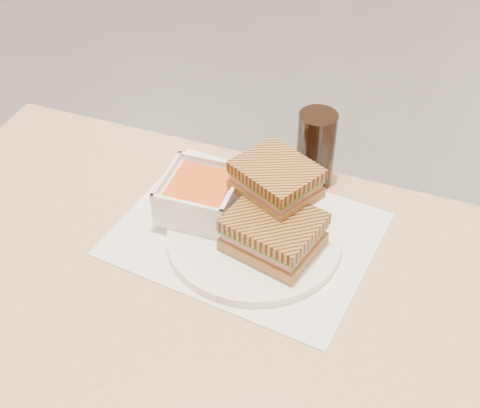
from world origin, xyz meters
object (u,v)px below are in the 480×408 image
at_px(plate, 254,237).
at_px(panini_lower, 274,232).
at_px(cola_glass, 316,149).
at_px(soup_bowl, 200,196).
at_px(main_table, 252,367).

distance_m(plate, panini_lower, 0.05).
bearing_deg(panini_lower, cola_glass, 91.43).
bearing_deg(soup_bowl, plate, -8.37).
bearing_deg(main_table, soup_bowl, 136.17).
relative_size(plate, soup_bowl, 2.11).
xyz_separation_m(main_table, soup_bowl, (-0.16, 0.15, 0.16)).
bearing_deg(plate, panini_lower, -17.87).
bearing_deg(plate, main_table, -66.64).
distance_m(plate, cola_glass, 0.19).
bearing_deg(cola_glass, main_table, -84.72).
relative_size(plate, cola_glass, 1.99).
bearing_deg(panini_lower, plate, 162.13).
xyz_separation_m(plate, soup_bowl, (-0.10, 0.01, 0.04)).
height_order(plate, cola_glass, cola_glass).
height_order(soup_bowl, cola_glass, cola_glass).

